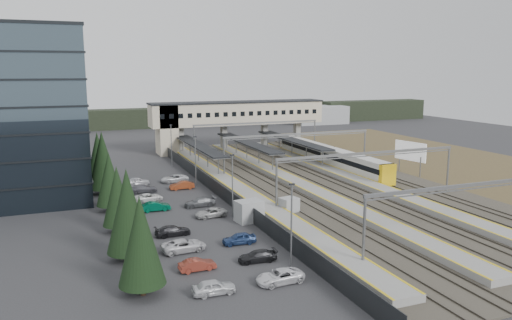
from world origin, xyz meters
name	(u,v)px	position (x,y,z in m)	size (l,w,h in m)	color
ground	(267,197)	(0.00, 0.00, 0.00)	(220.00, 220.00, 0.00)	#2B2B2D
conifer_row	(113,182)	(-22.00, -3.86, 4.84)	(4.42, 49.82, 9.50)	black
car_park	(186,214)	(-13.59, -6.43, 0.61)	(10.67, 44.66, 1.29)	silver
lampposts	(211,170)	(-8.00, 1.25, 4.34)	(0.50, 53.25, 8.07)	slate
fence	(214,186)	(-6.50, 5.00, 1.00)	(0.08, 90.00, 2.00)	#26282B
relay_cabin_near	(249,211)	(-6.66, -10.29, 1.31)	(3.44, 2.73, 2.62)	#979A9C
relay_cabin_far	(289,205)	(-0.54, -8.75, 1.01)	(2.55, 2.27, 2.02)	#979A9C
rail_corridor	(308,182)	(9.34, 5.00, 0.29)	(34.00, 90.00, 0.92)	#352F29
canopies	(247,143)	(7.00, 27.00, 3.92)	(23.10, 30.00, 3.28)	black
footbridge	(227,116)	(7.70, 42.00, 7.93)	(40.40, 6.40, 11.20)	beige
gantries	(329,149)	(12.00, 3.00, 6.00)	(28.40, 62.28, 7.17)	slate
train	(329,157)	(20.00, 16.81, 1.95)	(2.72, 37.84, 3.43)	silver
billboard	(410,152)	(29.77, 5.42, 3.96)	(1.57, 6.57, 5.82)	slate
scrub_east	(477,168)	(45.00, 5.00, 0.03)	(34.00, 120.00, 0.06)	#4D3E29
treeline_far	(225,116)	(23.81, 92.28, 2.95)	(170.00, 19.00, 7.00)	black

